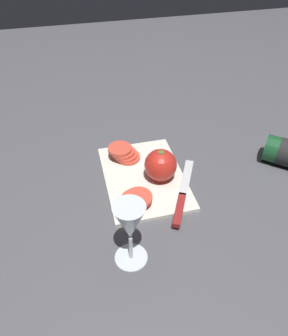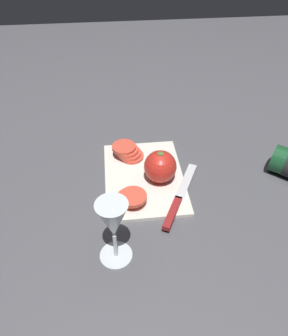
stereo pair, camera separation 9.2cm
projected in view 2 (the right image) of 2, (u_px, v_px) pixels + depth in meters
name	position (u px, v px, depth m)	size (l,w,h in m)	color
ground_plane	(151.00, 194.00, 0.90)	(3.00, 3.00, 0.00)	#4C4C51
cutting_board	(144.00, 177.00, 0.94)	(0.31, 0.22, 0.01)	silver
wine_glass	(113.00, 223.00, 0.68)	(0.08, 0.08, 0.17)	silver
whole_tomato	(160.00, 167.00, 0.90)	(0.09, 0.09, 0.09)	red
knife	(176.00, 205.00, 0.84)	(0.24, 0.14, 0.01)	silver
tomato_slice_stack_near	(128.00, 152.00, 0.99)	(0.08, 0.09, 0.04)	#DB4C38
tomato_slice_stack_far	(131.00, 197.00, 0.85)	(0.09, 0.08, 0.03)	#DB4C38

